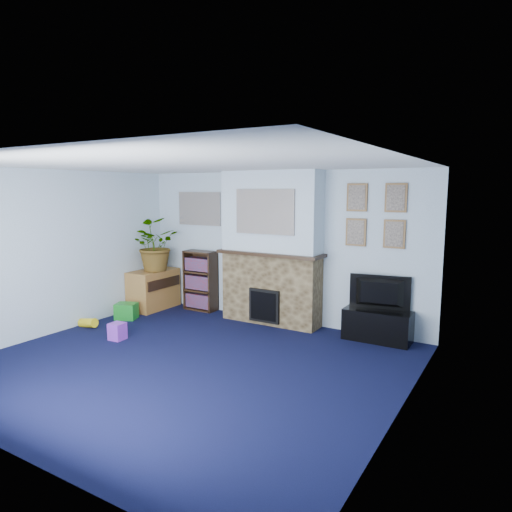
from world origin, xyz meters
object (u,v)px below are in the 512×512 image
Objects in this scene: tv_stand at (377,325)px; television at (379,293)px; sideboard at (154,289)px; bookshelf at (201,282)px.

television is (0.00, 0.02, 0.46)m from tv_stand.
tv_stand is 1.05× the size of sideboard.
tv_stand is 3.18m from bookshelf.
television reaches higher than tv_stand.
bookshelf is 1.18× the size of sideboard.
television is 3.17m from bookshelf.
tv_stand is 3.97m from sideboard.
television reaches higher than sideboard.
bookshelf is 0.88m from sideboard.
bookshelf is (-3.17, 0.08, 0.28)m from tv_stand.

